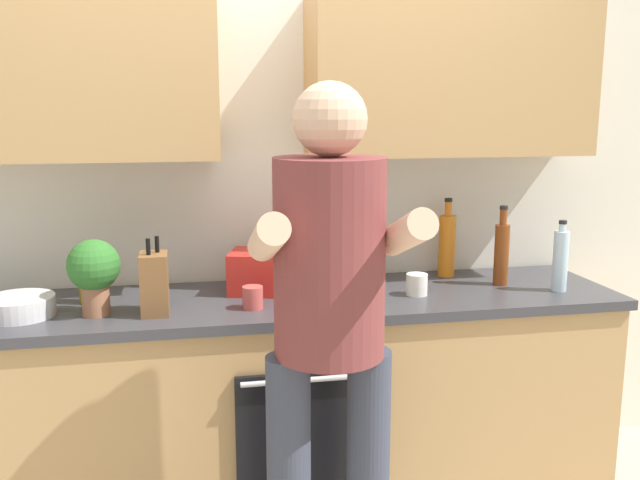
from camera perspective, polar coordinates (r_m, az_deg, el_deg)
back_wall_unit at (r=2.94m, az=-4.81°, el=7.94°), size 4.00×0.38×2.50m
counter at (r=2.92m, az=-3.85°, el=-13.33°), size 2.84×0.67×0.90m
person_standing at (r=2.11m, az=0.81°, el=-6.34°), size 0.49×0.45×1.73m
bottle_vinegar at (r=3.04m, az=14.85°, el=-0.98°), size 0.06×0.06×0.34m
bottle_juice at (r=3.15m, az=10.50°, el=-0.34°), size 0.08×0.08×0.36m
bottle_soda at (r=2.69m, az=1.27°, el=-3.15°), size 0.07×0.07×0.25m
bottle_soy at (r=3.03m, az=4.46°, el=-1.74°), size 0.06×0.06×0.23m
bottle_water at (r=3.01m, az=19.34°, el=-1.58°), size 0.06×0.06×0.30m
bottle_oil at (r=2.82m, az=-18.71°, el=-3.16°), size 0.07×0.07×0.23m
cup_coffee at (r=2.83m, az=8.04°, el=-3.68°), size 0.09×0.09×0.09m
cup_stoneware at (r=2.83m, az=-0.21°, el=-3.33°), size 0.09×0.09×0.11m
cup_ceramic at (r=2.62m, az=-5.61°, el=-4.78°), size 0.08×0.08×0.09m
mixing_bowl at (r=2.75m, az=-23.72°, el=-5.09°), size 0.25×0.25×0.07m
knife_block at (r=2.60m, az=-13.59°, el=-3.52°), size 0.10×0.14×0.29m
potted_herb at (r=2.63m, az=-18.28°, el=-2.39°), size 0.19×0.19×0.28m
grocery_bag_crisps at (r=2.85m, az=-4.82°, el=-2.63°), size 0.31×0.28×0.17m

